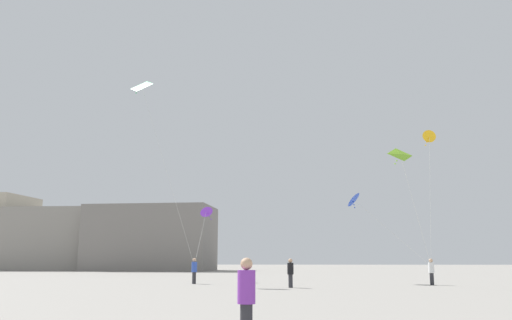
# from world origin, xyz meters

# --- Properties ---
(person_in_purple) EXTENTS (0.40, 0.40, 1.85)m
(person_in_purple) POSITION_xyz_m (0.44, 5.34, 1.01)
(person_in_purple) COLOR #2D2D33
(person_in_purple) RESTS_ON ground_plane
(person_in_white) EXTENTS (0.40, 0.40, 1.82)m
(person_in_white) POSITION_xyz_m (11.56, 31.07, 1.00)
(person_in_white) COLOR #2D2D33
(person_in_white) RESTS_ON ground_plane
(person_in_black) EXTENTS (0.40, 0.40, 1.82)m
(person_in_black) POSITION_xyz_m (1.66, 27.25, 1.00)
(person_in_black) COLOR #2D2D33
(person_in_black) RESTS_ON ground_plane
(person_in_blue) EXTENTS (0.40, 0.40, 1.85)m
(person_in_blue) POSITION_xyz_m (-5.34, 31.89, 1.01)
(person_in_blue) COLOR #2D2D33
(person_in_blue) RESTS_ON ground_plane
(kite_violet_diamond) EXTENTS (1.34, 5.21, 4.84)m
(kite_violet_diamond) POSITION_xyz_m (-5.22, 36.44, 5.66)
(kite_violet_diamond) COLOR purple
(kite_amber_diamond) EXTENTS (1.31, 1.43, 10.04)m
(kite_amber_diamond) POSITION_xyz_m (12.26, 31.95, 10.78)
(kite_amber_diamond) COLOR yellow
(kite_emerald_delta) EXTENTS (5.88, 2.00, 14.78)m
(kite_emerald_delta) POSITION_xyz_m (-10.15, 33.06, 15.41)
(kite_emerald_delta) COLOR green
(kite_cobalt_diamond) EXTENTS (5.58, 4.02, 5.68)m
(kite_cobalt_diamond) POSITION_xyz_m (6.72, 34.27, 6.39)
(kite_cobalt_diamond) COLOR blue
(kite_lime_delta) EXTENTS (3.33, 4.19, 7.69)m
(kite_lime_delta) POSITION_xyz_m (9.05, 27.53, 8.50)
(kite_lime_delta) COLOR #8CD12D
(building_centre_hall) EXTENTS (19.76, 13.78, 9.62)m
(building_centre_hall) POSITION_xyz_m (-37.00, 76.66, 4.81)
(building_centre_hall) COLOR gray
(building_centre_hall) RESTS_ON ground_plane
(building_right_hall) EXTENTS (19.06, 12.08, 9.70)m
(building_right_hall) POSITION_xyz_m (-19.00, 72.51, 4.85)
(building_right_hall) COLOR gray
(building_right_hall) RESTS_ON ground_plane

